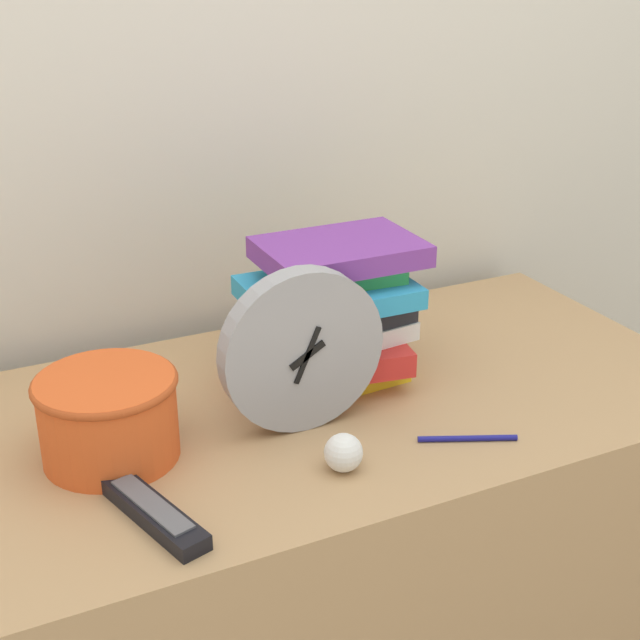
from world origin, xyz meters
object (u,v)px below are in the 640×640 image
basket (108,414)px  tv_remote (152,512)px  pen (467,438)px  desk_clock (305,350)px  crumpled_paper_ball (346,452)px  book_stack (332,312)px

basket → tv_remote: (0.01, -0.16, -0.05)m
tv_remote → pen: (0.43, -0.02, -0.01)m
basket → desk_clock: bearing=-8.3°
tv_remote → crumpled_paper_ball: (0.25, -0.00, 0.01)m
basket → book_stack: bearing=11.7°
tv_remote → pen: tv_remote is taller
basket → crumpled_paper_ball: (0.26, -0.16, -0.04)m
book_stack → pen: 0.28m
crumpled_paper_ball → pen: 0.18m
desk_clock → book_stack: (0.09, 0.11, -0.01)m
tv_remote → crumpled_paper_ball: crumpled_paper_ball is taller
basket → crumpled_paper_ball: 0.31m
desk_clock → crumpled_paper_ball: bearing=-90.2°
book_stack → tv_remote: book_stack is taller
book_stack → tv_remote: 0.43m
crumpled_paper_ball → pen: size_ratio=0.40×
basket → pen: size_ratio=1.47×
basket → crumpled_paper_ball: bearing=-31.6°
crumpled_paper_ball → basket: bearing=148.4°
book_stack → crumpled_paper_ball: book_stack is taller
book_stack → basket: book_stack is taller
desk_clock → crumpled_paper_ball: 0.15m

